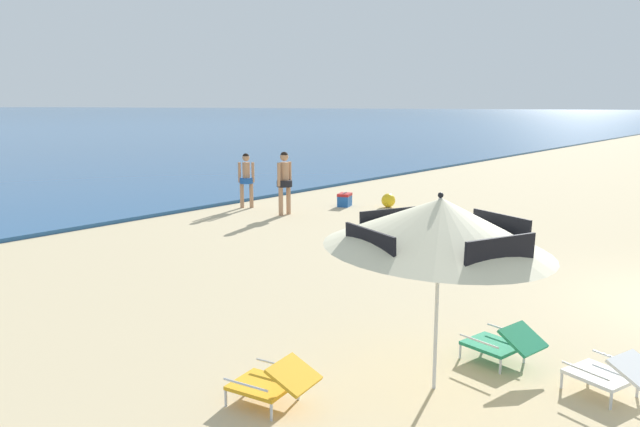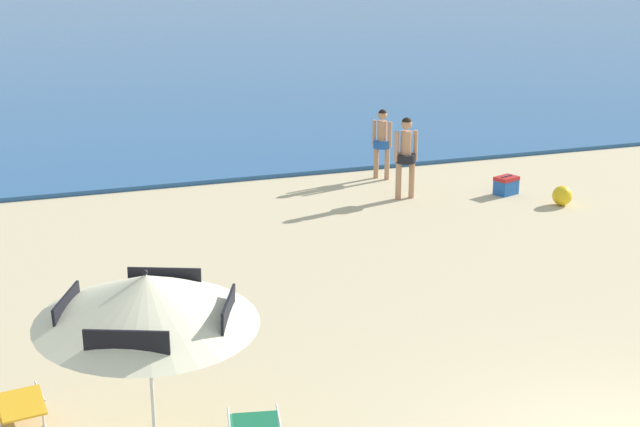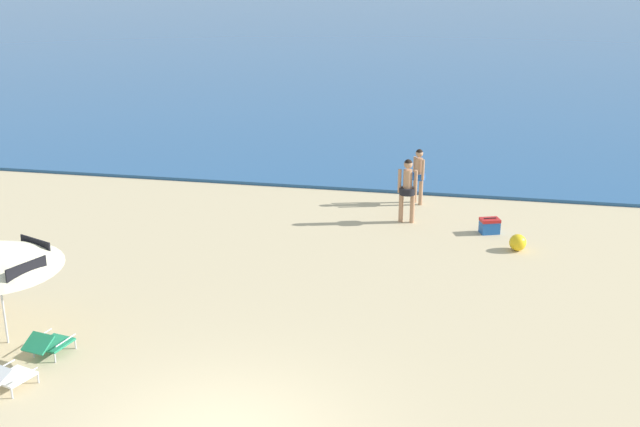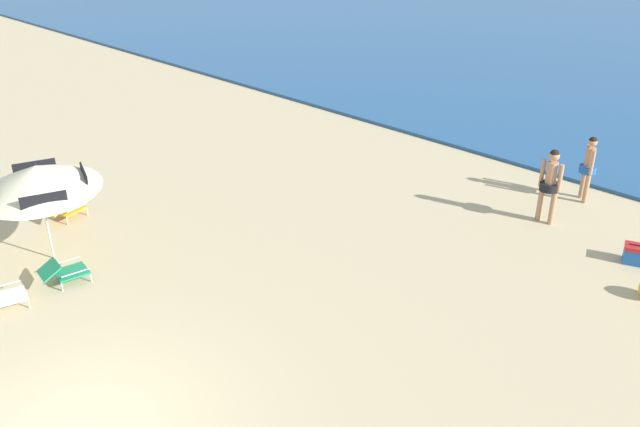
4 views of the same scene
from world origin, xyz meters
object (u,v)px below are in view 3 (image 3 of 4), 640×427
person_standing_beside (407,186)px  cooler_box (490,226)px  beach_ball (518,242)px  person_standing_near_shore (419,172)px  lounge_chair_facing_sea (49,343)px  lounge_chair_spare_folded (8,376)px

person_standing_beside → cooler_box: person_standing_beside is taller
person_standing_beside → beach_ball: (2.91, -1.59, -0.82)m
cooler_box → beach_ball: size_ratio=1.39×
person_standing_near_shore → person_standing_beside: (-0.17, -1.70, 0.08)m
cooler_box → beach_ball: bearing=-59.2°
person_standing_near_shore → beach_ball: size_ratio=3.89×
person_standing_beside → cooler_box: bearing=-11.3°
lounge_chair_facing_sea → person_standing_beside: person_standing_beside is taller
lounge_chair_facing_sea → cooler_box: (8.03, 8.30, -0.07)m
lounge_chair_facing_sea → person_standing_beside: size_ratio=0.55×
person_standing_near_shore → person_standing_beside: 1.71m
lounge_chair_facing_sea → beach_ball: 11.28m
lounge_chair_spare_folded → person_standing_near_shore: (6.06, 11.67, 0.67)m
lounge_chair_spare_folded → person_standing_near_shore: 13.16m
lounge_chair_facing_sea → lounge_chair_spare_folded: bearing=-93.8°
lounge_chair_spare_folded → cooler_box: (8.11, 9.53, -0.07)m
lounge_chair_facing_sea → lounge_chair_spare_folded: size_ratio=0.98×
lounge_chair_spare_folded → cooler_box: size_ratio=1.70×
lounge_chair_spare_folded → person_standing_near_shore: person_standing_near_shore is taller
lounge_chair_facing_sea → lounge_chair_spare_folded: 1.23m
person_standing_beside → person_standing_near_shore: bearing=84.2°
lounge_chair_spare_folded → beach_ball: size_ratio=2.36×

